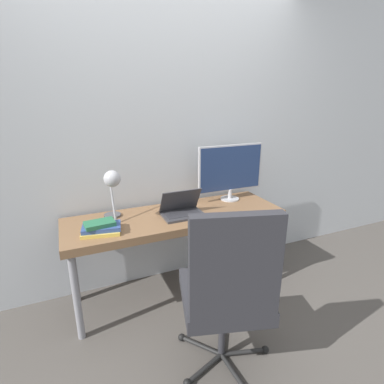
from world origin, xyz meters
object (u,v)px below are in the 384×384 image
at_px(laptop, 182,210).
at_px(book_stack, 101,228).
at_px(office_chair, 228,288).
at_px(monitor, 231,170).
at_px(desk_lamp, 112,185).

relative_size(laptop, book_stack, 1.11).
bearing_deg(office_chair, monitor, 59.56).
distance_m(office_chair, book_stack, 0.97).
distance_m(laptop, monitor, 0.62).
relative_size(office_chair, book_stack, 3.79).
bearing_deg(office_chair, laptop, 86.57).
height_order(laptop, office_chair, office_chair).
bearing_deg(desk_lamp, book_stack, -131.43).
relative_size(desk_lamp, office_chair, 0.37).
height_order(laptop, monitor, monitor).
bearing_deg(desk_lamp, monitor, 6.22).
bearing_deg(laptop, book_stack, -173.91).
relative_size(monitor, office_chair, 0.56).
height_order(laptop, desk_lamp, desk_lamp).
bearing_deg(book_stack, office_chair, -52.24).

